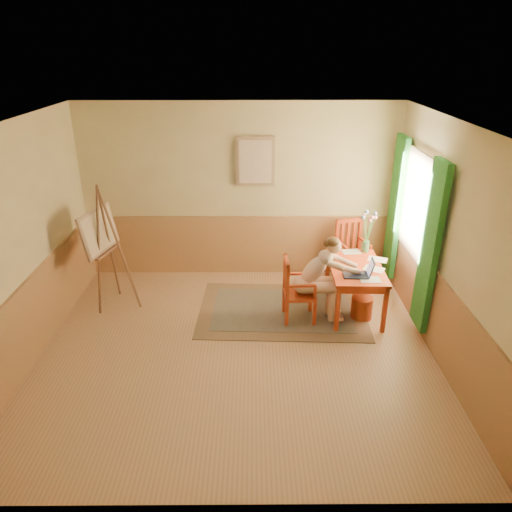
{
  "coord_description": "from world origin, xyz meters",
  "views": [
    {
      "loc": [
        0.21,
        -5.04,
        3.57
      ],
      "look_at": [
        0.25,
        0.55,
        1.05
      ],
      "focal_mm": 33.26,
      "sensor_mm": 36.0,
      "label": 1
    }
  ],
  "objects_px": {
    "chair_back": "(351,252)",
    "easel": "(102,236)",
    "figure": "(320,275)",
    "chair_left": "(296,290)",
    "table": "(356,272)",
    "laptop": "(360,272)"
  },
  "relations": [
    {
      "from": "chair_back",
      "to": "easel",
      "type": "xyz_separation_m",
      "value": [
        -3.71,
        -0.72,
        0.58
      ]
    },
    {
      "from": "figure",
      "to": "easel",
      "type": "height_order",
      "value": "easel"
    },
    {
      "from": "chair_left",
      "to": "easel",
      "type": "height_order",
      "value": "easel"
    },
    {
      "from": "chair_left",
      "to": "figure",
      "type": "distance_m",
      "value": 0.39
    },
    {
      "from": "chair_left",
      "to": "table",
      "type": "bearing_deg",
      "value": 14.54
    },
    {
      "from": "table",
      "to": "laptop",
      "type": "relative_size",
      "value": 3.0
    },
    {
      "from": "figure",
      "to": "easel",
      "type": "relative_size",
      "value": 0.67
    },
    {
      "from": "laptop",
      "to": "easel",
      "type": "height_order",
      "value": "easel"
    },
    {
      "from": "chair_left",
      "to": "chair_back",
      "type": "distance_m",
      "value": 1.54
    },
    {
      "from": "figure",
      "to": "laptop",
      "type": "distance_m",
      "value": 0.54
    },
    {
      "from": "easel",
      "to": "laptop",
      "type": "bearing_deg",
      "value": -8.66
    },
    {
      "from": "table",
      "to": "easel",
      "type": "xyz_separation_m",
      "value": [
        -3.58,
        0.25,
        0.46
      ]
    },
    {
      "from": "chair_back",
      "to": "laptop",
      "type": "xyz_separation_m",
      "value": [
        -0.14,
        -1.26,
        0.26
      ]
    },
    {
      "from": "chair_left",
      "to": "easel",
      "type": "relative_size",
      "value": 0.51
    },
    {
      "from": "chair_left",
      "to": "chair_back",
      "type": "height_order",
      "value": "chair_back"
    },
    {
      "from": "chair_left",
      "to": "chair_back",
      "type": "bearing_deg",
      "value": 50.35
    },
    {
      "from": "chair_back",
      "to": "laptop",
      "type": "height_order",
      "value": "chair_back"
    },
    {
      "from": "table",
      "to": "easel",
      "type": "height_order",
      "value": "easel"
    },
    {
      "from": "table",
      "to": "chair_left",
      "type": "relative_size",
      "value": 1.31
    },
    {
      "from": "chair_left",
      "to": "laptop",
      "type": "xyz_separation_m",
      "value": [
        0.84,
        -0.08,
        0.3
      ]
    },
    {
      "from": "laptop",
      "to": "chair_back",
      "type": "bearing_deg",
      "value": 83.72
    },
    {
      "from": "table",
      "to": "chair_back",
      "type": "xyz_separation_m",
      "value": [
        0.13,
        0.96,
        -0.12
      ]
    }
  ]
}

